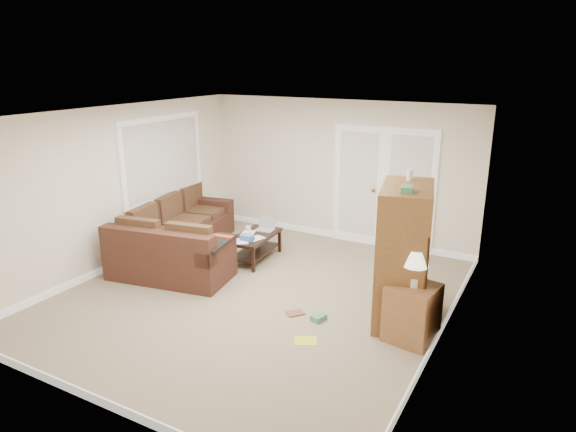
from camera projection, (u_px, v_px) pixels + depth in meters
The scene contains 17 objects.
floor at pixel (257, 295), 7.16m from camera, with size 5.50×5.50×0.00m, color gray.
ceiling at pixel (254, 114), 6.42m from camera, with size 5.00×5.50×0.02m, color white.
wall_left at pixel (119, 187), 7.94m from camera, with size 0.02×5.50×2.50m, color white.
wall_right at pixel (448, 240), 5.64m from camera, with size 0.02×5.50×2.50m, color white.
wall_back at pixel (338, 171), 9.10m from camera, with size 5.00×0.02×2.50m, color white.
wall_front at pixel (88, 287), 4.48m from camera, with size 5.00×0.02×2.50m, color white.
baseboards at pixel (257, 292), 7.14m from camera, with size 5.00×5.50×0.10m, color white, non-canonical shape.
french_doors at pixel (383, 189), 8.74m from camera, with size 1.80×0.05×2.13m.
window_left at pixel (163, 158), 8.67m from camera, with size 0.05×1.92×1.42m.
sectional_sofa at pixel (177, 241), 8.31m from camera, with size 2.24×2.83×0.84m.
coffee_table at pixel (255, 246), 8.38m from camera, with size 0.60×1.08×0.71m.
tv_armoire at pixel (403, 254), 6.26m from camera, with size 0.83×1.19×1.86m.
side_cabinet at pixel (412, 308), 5.93m from camera, with size 0.60×0.60×1.12m.
space_heater at pixel (415, 253), 8.25m from camera, with size 0.13×0.11×0.34m, color white.
floor_magazine at pixel (306, 341), 5.99m from camera, with size 0.26×0.21×0.01m, color yellow.
floor_greenbox at pixel (318, 318), 6.46m from camera, with size 0.14×0.18×0.07m, color #408D5A.
floor_book at pixel (293, 310), 6.71m from camera, with size 0.16×0.22×0.02m, color brown.
Camera 1 is at (3.51, -5.51, 3.16)m, focal length 32.00 mm.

